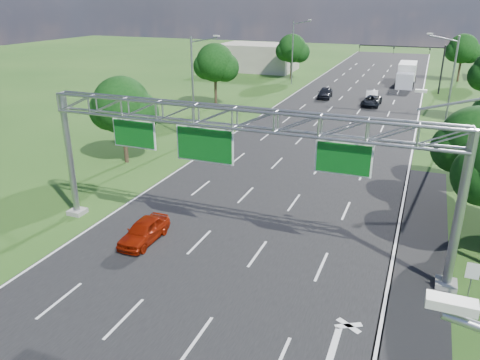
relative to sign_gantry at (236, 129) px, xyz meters
The scene contains 19 objects.
ground 19.28m from the sign_gantry, 91.05° to the left, with size 220.00×220.00×0.00m, color #224A16.
road 19.28m from the sign_gantry, 91.05° to the left, with size 18.00×180.00×0.02m, color black.
road_flare 12.20m from the sign_gantry, 11.47° to the left, with size 3.00×30.00×0.02m, color black.
sign_gantry is the anchor object (origin of this frame).
regulatory_sign 13.25m from the sign_gantry, ahead, with size 0.60×0.08×2.10m.
traffic_signal 53.51m from the sign_gantry, 82.32° to the left, with size 12.21×0.24×7.00m.
streetlight_l_near 21.47m from the sign_gantry, 122.87° to the left, with size 2.97×0.22×10.16m.
streetlight_l_far 54.28m from the sign_gantry, 102.38° to the left, with size 2.97×0.22×10.16m.
streetlight_r_mid 30.10m from the sign_gantry, 68.60° to the left, with size 2.97×0.22×10.16m.
tree_verge_la 17.56m from the sign_gantry, 144.84° to the left, with size 5.76×4.80×7.40m.
tree_verge_lb 36.85m from the sign_gantry, 116.19° to the left, with size 5.76×4.80×8.06m.
tree_verge_lc 59.56m from the sign_gantry, 102.86° to the left, with size 5.76×4.80×7.62m.
tree_verge_re 67.48m from the sign_gantry, 78.24° to the left, with size 5.76×4.80×7.84m.
building_left 69.82m from the sign_gantry, 108.69° to the left, with size 14.00×10.00×5.00m, color #9F9885.
red_coupe 8.23m from the sign_gantry, 163.37° to the right, with size 1.59×3.95×1.35m, color maroon.
car_queue_b 41.56m from the sign_gantry, 86.54° to the left, with size 2.17×4.70×1.31m, color black.
car_queue_c 44.46m from the sign_gantry, 95.60° to the left, with size 1.76×4.36×1.49m, color black.
car_queue_d 44.15m from the sign_gantry, 87.16° to the left, with size 1.55×4.43×1.46m, color silver.
box_truck 59.74m from the sign_gantry, 84.55° to the left, with size 2.81×9.17×3.47m.
Camera 1 is at (9.31, -9.96, 13.31)m, focal length 35.00 mm.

